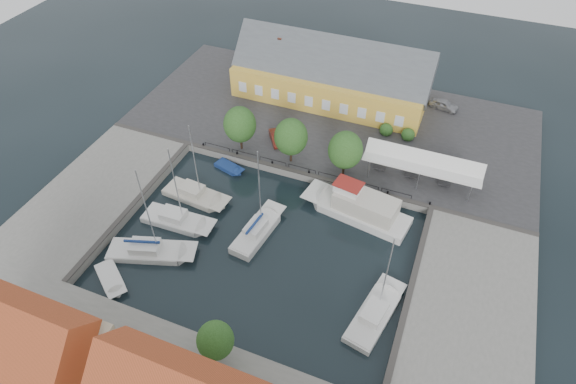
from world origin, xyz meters
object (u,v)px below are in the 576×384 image
(trawler, at_px, (360,209))
(east_boat_c, at_px, (374,315))
(warehouse, at_px, (328,76))
(car_red, at_px, (276,138))
(tent_canopy, at_px, (423,163))
(launch_nw, at_px, (229,168))
(west_boat_d, at_px, (150,252))
(launch_sw, at_px, (111,280))
(west_boat_c, at_px, (177,221))
(car_silver, at_px, (444,105))
(west_boat_b, at_px, (195,196))
(center_sailboat, at_px, (258,231))

(trawler, xyz_separation_m, east_boat_c, (5.04, -12.56, -0.76))
(warehouse, bearing_deg, car_red, -101.63)
(east_boat_c, bearing_deg, trawler, 111.87)
(tent_canopy, xyz_separation_m, launch_nw, (-23.31, -5.82, -3.59))
(west_boat_d, bearing_deg, warehouse, 76.85)
(warehouse, xyz_separation_m, launch_sw, (-10.09, -39.94, -4.34))
(car_red, bearing_deg, launch_nw, -156.80)
(warehouse, relative_size, west_boat_c, 2.44)
(car_red, height_order, trawler, trawler)
(east_boat_c, bearing_deg, car_silver, 88.82)
(car_red, relative_size, trawler, 0.28)
(trawler, distance_m, west_boat_c, 21.15)
(car_silver, distance_m, launch_nw, 32.82)
(car_silver, distance_m, car_red, 25.57)
(west_boat_d, relative_size, launch_sw, 2.41)
(west_boat_c, bearing_deg, west_boat_d, -93.48)
(west_boat_b, height_order, launch_sw, west_boat_b)
(warehouse, relative_size, west_boat_b, 2.47)
(east_boat_c, relative_size, launch_sw, 2.13)
(east_boat_c, bearing_deg, warehouse, 115.52)
(car_silver, height_order, launch_nw, car_silver)
(tent_canopy, height_order, west_boat_c, west_boat_c)
(west_boat_c, bearing_deg, launch_sw, -102.48)
(car_silver, height_order, car_red, car_silver)
(car_red, bearing_deg, west_boat_c, -141.91)
(warehouse, bearing_deg, car_silver, 9.88)
(launch_sw, bearing_deg, west_boat_c, 77.52)
(tent_canopy, relative_size, center_sailboat, 1.18)
(launch_sw, bearing_deg, launch_nw, 80.53)
(center_sailboat, height_order, launch_nw, center_sailboat)
(east_boat_c, relative_size, west_boat_d, 0.88)
(trawler, relative_size, west_boat_c, 1.14)
(car_silver, height_order, launch_sw, car_silver)
(trawler, xyz_separation_m, west_boat_c, (-19.18, -8.89, -0.76))
(car_red, height_order, east_boat_c, east_boat_c)
(center_sailboat, bearing_deg, warehouse, 92.73)
(car_red, height_order, west_boat_c, west_boat_c)
(launch_nw, bearing_deg, west_boat_c, -96.72)
(west_boat_b, distance_m, launch_sw, 14.14)
(west_boat_d, xyz_separation_m, launch_sw, (-1.81, -4.51, -0.18))
(trawler, xyz_separation_m, west_boat_d, (-19.49, -13.97, -0.75))
(west_boat_c, height_order, launch_nw, west_boat_c)
(car_silver, relative_size, west_boat_c, 0.36)
(west_boat_d, xyz_separation_m, launch_nw, (1.57, 15.76, -0.18))
(car_red, xyz_separation_m, east_boat_c, (18.98, -20.73, -1.37))
(tent_canopy, relative_size, east_boat_c, 1.24)
(tent_canopy, bearing_deg, warehouse, 140.14)
(warehouse, xyz_separation_m, east_boat_c, (16.24, -34.02, -4.17))
(car_red, bearing_deg, west_boat_d, -138.91)
(car_silver, xyz_separation_m, car_red, (-19.74, -16.26, -0.10))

